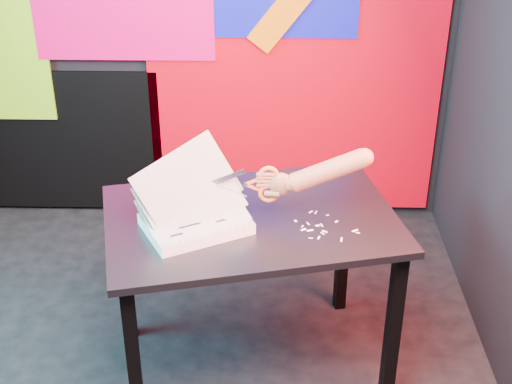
{
  "coord_description": "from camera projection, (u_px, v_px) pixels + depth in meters",
  "views": [
    {
      "loc": [
        0.53,
        -2.22,
        2.16
      ],
      "look_at": [
        0.48,
        0.13,
        0.87
      ],
      "focal_mm": 50.0,
      "sensor_mm": 36.0,
      "label": 1
    }
  ],
  "objects": [
    {
      "name": "room",
      "position": [
        111.0,
        82.0,
        2.35
      ],
      "size": [
        3.01,
        3.01,
        2.71
      ],
      "color": "black",
      "rests_on": "ground"
    },
    {
      "name": "scissors",
      "position": [
        264.0,
        184.0,
        2.69
      ],
      "size": [
        0.27,
        0.02,
        0.15
      ],
      "rotation": [
        0.0,
        0.0,
        0.02
      ],
      "color": "#AAABC6",
      "rests_on": "printout_stack"
    },
    {
      "name": "paper_clippings",
      "position": [
        321.0,
        228.0,
        2.69
      ],
      "size": [
        0.25,
        0.22,
        0.0
      ],
      "color": "silver",
      "rests_on": "work_table"
    },
    {
      "name": "printout_stack",
      "position": [
        195.0,
        221.0,
        2.67
      ],
      "size": [
        0.46,
        0.41,
        0.35
      ],
      "rotation": [
        0.0,
        0.0,
        0.49
      ],
      "color": "white",
      "rests_on": "work_table"
    },
    {
      "name": "work_table",
      "position": [
        251.0,
        238.0,
        2.81
      ],
      "size": [
        1.26,
        0.98,
        0.75
      ],
      "rotation": [
        0.0,
        0.0,
        0.23
      ],
      "color": "black",
      "rests_on": "ground"
    },
    {
      "name": "backdrop",
      "position": [
        185.0,
        58.0,
        3.82
      ],
      "size": [
        2.88,
        0.05,
        2.08
      ],
      "color": "#BF0010",
      "rests_on": "ground"
    },
    {
      "name": "hand_forearm",
      "position": [
        320.0,
        173.0,
        2.66
      ],
      "size": [
        0.42,
        0.08,
        0.2
      ],
      "rotation": [
        0.0,
        0.0,
        0.02
      ],
      "color": "brown",
      "rests_on": "work_table"
    }
  ]
}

